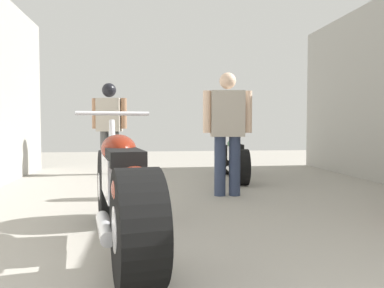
{
  "coord_description": "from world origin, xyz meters",
  "views": [
    {
      "loc": [
        -0.79,
        -0.29,
        0.94
      ],
      "look_at": [
        -0.24,
        4.07,
        0.72
      ],
      "focal_mm": 36.04,
      "sensor_mm": 36.0,
      "label": 1
    }
  ],
  "objects_px": {
    "mechanic_in_blue": "(227,126)",
    "motorcycle_black_naked": "(235,159)",
    "motorcycle_maroon_cruiser": "(122,191)",
    "mechanic_with_helmet": "(109,120)"
  },
  "relations": [
    {
      "from": "motorcycle_maroon_cruiser",
      "to": "mechanic_in_blue",
      "type": "height_order",
      "value": "mechanic_in_blue"
    },
    {
      "from": "mechanic_in_blue",
      "to": "mechanic_with_helmet",
      "type": "xyz_separation_m",
      "value": [
        -1.73,
        2.44,
        0.11
      ]
    },
    {
      "from": "motorcycle_black_naked",
      "to": "mechanic_with_helmet",
      "type": "relative_size",
      "value": 1.07
    },
    {
      "from": "mechanic_in_blue",
      "to": "mechanic_with_helmet",
      "type": "relative_size",
      "value": 0.94
    },
    {
      "from": "mechanic_in_blue",
      "to": "motorcycle_black_naked",
      "type": "bearing_deg",
      "value": 72.4
    },
    {
      "from": "motorcycle_maroon_cruiser",
      "to": "motorcycle_black_naked",
      "type": "height_order",
      "value": "motorcycle_maroon_cruiser"
    },
    {
      "from": "motorcycle_maroon_cruiser",
      "to": "mechanic_with_helmet",
      "type": "relative_size",
      "value": 1.33
    },
    {
      "from": "motorcycle_black_naked",
      "to": "mechanic_in_blue",
      "type": "relative_size",
      "value": 1.13
    },
    {
      "from": "motorcycle_maroon_cruiser",
      "to": "mechanic_in_blue",
      "type": "bearing_deg",
      "value": 58.23
    },
    {
      "from": "mechanic_with_helmet",
      "to": "mechanic_in_blue",
      "type": "bearing_deg",
      "value": -54.62
    }
  ]
}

